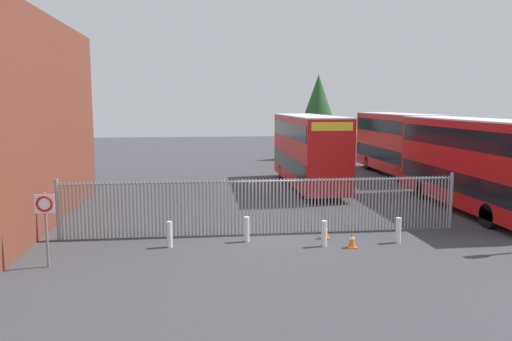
{
  "coord_description": "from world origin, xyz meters",
  "views": [
    {
      "loc": [
        -2.67,
        -19.07,
        5.16
      ],
      "look_at": [
        0.0,
        4.0,
        2.0
      ],
      "focal_mm": 34.89,
      "sensor_mm": 36.0,
      "label": 1
    }
  ],
  "objects_px": {
    "double_decker_bus_near_gate": "(473,161)",
    "double_decker_bus_behind_fence_right": "(397,142)",
    "bollard_center_front": "(247,229)",
    "bollard_far_right": "(398,230)",
    "traffic_cone_by_gate": "(352,240)",
    "bollard_near_left": "(170,234)",
    "traffic_cone_mid_forecourt": "(325,231)",
    "speed_limit_sign_post": "(45,212)",
    "double_decker_bus_behind_fence_left": "(308,148)",
    "bollard_near_right": "(324,234)"
  },
  "relations": [
    {
      "from": "bollard_center_front",
      "to": "traffic_cone_by_gate",
      "type": "xyz_separation_m",
      "value": [
        3.68,
        -1.21,
        -0.19
      ]
    },
    {
      "from": "bollard_near_left",
      "to": "double_decker_bus_behind_fence_left",
      "type": "bearing_deg",
      "value": 57.22
    },
    {
      "from": "bollard_near_left",
      "to": "bollard_far_right",
      "type": "bearing_deg",
      "value": -2.63
    },
    {
      "from": "double_decker_bus_behind_fence_right",
      "to": "speed_limit_sign_post",
      "type": "height_order",
      "value": "double_decker_bus_behind_fence_right"
    },
    {
      "from": "double_decker_bus_behind_fence_right",
      "to": "bollard_far_right",
      "type": "relative_size",
      "value": 11.38
    },
    {
      "from": "speed_limit_sign_post",
      "to": "traffic_cone_by_gate",
      "type": "bearing_deg",
      "value": 5.5
    },
    {
      "from": "double_decker_bus_behind_fence_right",
      "to": "bollard_center_front",
      "type": "xyz_separation_m",
      "value": [
        -12.4,
        -16.08,
        -1.95
      ]
    },
    {
      "from": "double_decker_bus_near_gate",
      "to": "traffic_cone_mid_forecourt",
      "type": "height_order",
      "value": "double_decker_bus_near_gate"
    },
    {
      "from": "traffic_cone_mid_forecourt",
      "to": "speed_limit_sign_post",
      "type": "xyz_separation_m",
      "value": [
        -9.56,
        -2.29,
        1.49
      ]
    },
    {
      "from": "bollard_far_right",
      "to": "traffic_cone_by_gate",
      "type": "distance_m",
      "value": 1.96
    },
    {
      "from": "bollard_far_right",
      "to": "traffic_cone_by_gate",
      "type": "height_order",
      "value": "bollard_far_right"
    },
    {
      "from": "bollard_center_front",
      "to": "traffic_cone_by_gate",
      "type": "bearing_deg",
      "value": -18.21
    },
    {
      "from": "double_decker_bus_near_gate",
      "to": "double_decker_bus_behind_fence_right",
      "type": "height_order",
      "value": "same"
    },
    {
      "from": "bollard_near_right",
      "to": "bollard_near_left",
      "type": "bearing_deg",
      "value": 174.44
    },
    {
      "from": "bollard_far_right",
      "to": "traffic_cone_mid_forecourt",
      "type": "xyz_separation_m",
      "value": [
        -2.55,
        0.88,
        -0.19
      ]
    },
    {
      "from": "bollard_far_right",
      "to": "speed_limit_sign_post",
      "type": "xyz_separation_m",
      "value": [
        -12.12,
        -1.41,
        1.3
      ]
    },
    {
      "from": "traffic_cone_by_gate",
      "to": "speed_limit_sign_post",
      "type": "height_order",
      "value": "speed_limit_sign_post"
    },
    {
      "from": "bollard_center_front",
      "to": "bollard_near_right",
      "type": "height_order",
      "value": "same"
    },
    {
      "from": "traffic_cone_by_gate",
      "to": "double_decker_bus_behind_fence_left",
      "type": "bearing_deg",
      "value": 84.56
    },
    {
      "from": "bollard_near_right",
      "to": "bollard_far_right",
      "type": "bearing_deg",
      "value": 3.06
    },
    {
      "from": "bollard_center_front",
      "to": "double_decker_bus_near_gate",
      "type": "bearing_deg",
      "value": 20.6
    },
    {
      "from": "traffic_cone_by_gate",
      "to": "bollard_far_right",
      "type": "bearing_deg",
      "value": 12.63
    },
    {
      "from": "bollard_near_right",
      "to": "speed_limit_sign_post",
      "type": "distance_m",
      "value": 9.43
    },
    {
      "from": "double_decker_bus_behind_fence_right",
      "to": "double_decker_bus_near_gate",
      "type": "bearing_deg",
      "value": -95.34
    },
    {
      "from": "double_decker_bus_near_gate",
      "to": "double_decker_bus_behind_fence_right",
      "type": "relative_size",
      "value": 1.0
    },
    {
      "from": "bollard_near_right",
      "to": "traffic_cone_mid_forecourt",
      "type": "relative_size",
      "value": 1.61
    },
    {
      "from": "double_decker_bus_behind_fence_right",
      "to": "bollard_near_right",
      "type": "height_order",
      "value": "double_decker_bus_behind_fence_right"
    },
    {
      "from": "double_decker_bus_near_gate",
      "to": "bollard_near_left",
      "type": "relative_size",
      "value": 11.38
    },
    {
      "from": "bollard_far_right",
      "to": "speed_limit_sign_post",
      "type": "distance_m",
      "value": 12.27
    },
    {
      "from": "bollard_center_front",
      "to": "bollard_far_right",
      "type": "xyz_separation_m",
      "value": [
        5.58,
        -0.78,
        0.0
      ]
    },
    {
      "from": "bollard_near_right",
      "to": "double_decker_bus_behind_fence_left",
      "type": "bearing_deg",
      "value": 80.16
    },
    {
      "from": "double_decker_bus_near_gate",
      "to": "speed_limit_sign_post",
      "type": "xyz_separation_m",
      "value": [
        -17.83,
        -6.44,
        -0.65
      ]
    },
    {
      "from": "bollard_near_left",
      "to": "bollard_center_front",
      "type": "xyz_separation_m",
      "value": [
        2.83,
        0.4,
        0.0
      ]
    },
    {
      "from": "bollard_center_front",
      "to": "bollard_far_right",
      "type": "distance_m",
      "value": 5.64
    },
    {
      "from": "bollard_center_front",
      "to": "speed_limit_sign_post",
      "type": "height_order",
      "value": "speed_limit_sign_post"
    },
    {
      "from": "bollard_center_front",
      "to": "bollard_far_right",
      "type": "height_order",
      "value": "same"
    },
    {
      "from": "double_decker_bus_near_gate",
      "to": "traffic_cone_mid_forecourt",
      "type": "distance_m",
      "value": 9.49
    },
    {
      "from": "bollard_near_left",
      "to": "bollard_center_front",
      "type": "bearing_deg",
      "value": 7.96
    },
    {
      "from": "double_decker_bus_behind_fence_left",
      "to": "bollard_near_left",
      "type": "distance_m",
      "value": 14.4
    },
    {
      "from": "double_decker_bus_behind_fence_left",
      "to": "speed_limit_sign_post",
      "type": "bearing_deg",
      "value": -129.65
    },
    {
      "from": "double_decker_bus_behind_fence_left",
      "to": "bollard_near_right",
      "type": "xyz_separation_m",
      "value": [
        -2.17,
        -12.54,
        -1.95
      ]
    },
    {
      "from": "double_decker_bus_behind_fence_left",
      "to": "double_decker_bus_behind_fence_right",
      "type": "xyz_separation_m",
      "value": [
        7.51,
        4.48,
        0.0
      ]
    },
    {
      "from": "bollard_far_right",
      "to": "double_decker_bus_near_gate",
      "type": "bearing_deg",
      "value": 41.35
    },
    {
      "from": "double_decker_bus_behind_fence_right",
      "to": "bollard_near_left",
      "type": "height_order",
      "value": "double_decker_bus_behind_fence_right"
    },
    {
      "from": "traffic_cone_mid_forecourt",
      "to": "double_decker_bus_near_gate",
      "type": "bearing_deg",
      "value": 26.63
    },
    {
      "from": "double_decker_bus_behind_fence_left",
      "to": "bollard_center_front",
      "type": "relative_size",
      "value": 11.38
    },
    {
      "from": "traffic_cone_mid_forecourt",
      "to": "speed_limit_sign_post",
      "type": "relative_size",
      "value": 0.25
    },
    {
      "from": "double_decker_bus_near_gate",
      "to": "bollard_near_right",
      "type": "xyz_separation_m",
      "value": [
        -8.57,
        -5.18,
        -1.95
      ]
    },
    {
      "from": "double_decker_bus_behind_fence_left",
      "to": "bollard_near_left",
      "type": "xyz_separation_m",
      "value": [
        -7.72,
        -12.0,
        -1.95
      ]
    },
    {
      "from": "double_decker_bus_near_gate",
      "to": "bollard_near_right",
      "type": "relative_size",
      "value": 11.38
    }
  ]
}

